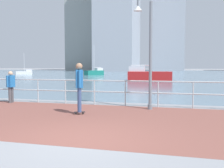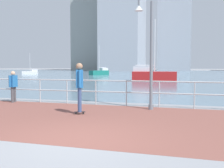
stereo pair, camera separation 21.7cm
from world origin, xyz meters
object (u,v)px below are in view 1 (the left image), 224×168
Objects in this scene: bystander at (11,84)px; sailboat_blue at (95,72)px; skateboarder at (79,83)px; sailboat_gray at (148,75)px; sailboat_yellow at (25,72)px; lamppost at (146,42)px.

sailboat_blue is (-7.85, 36.01, -0.34)m from bystander.
sailboat_blue is at bearing 107.63° from skateboarder.
sailboat_gray is at bearing 90.34° from skateboarder.
skateboarder is 0.43× the size of sailboat_yellow.
sailboat_blue is (-12.07, 37.98, -0.59)m from skateboarder.
lamppost is 0.69× the size of sailboat_gray.
sailboat_gray is at bearing 96.53° from lamppost.
bystander is 41.82m from sailboat_yellow.
lamppost is 3.19m from skateboarder.
sailboat_yellow is at bearing 122.07° from bystander.
sailboat_yellow is (-28.59, 35.65, -2.26)m from lamppost.
sailboat_yellow reaches higher than skateboarder.
sailboat_blue is at bearing 102.29° from bystander.
sailboat_blue reaches higher than lamppost.
bystander is 20.13m from sailboat_gray.
sailboat_gray reaches higher than sailboat_yellow.
lamppost is 38.98m from sailboat_blue.
sailboat_blue reaches higher than bystander.
bystander is 0.21× the size of sailboat_gray.
lamppost is at bearing -1.92° from bystander.
sailboat_gray reaches higher than skateboarder.
lamppost reaches higher than sailboat_yellow.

